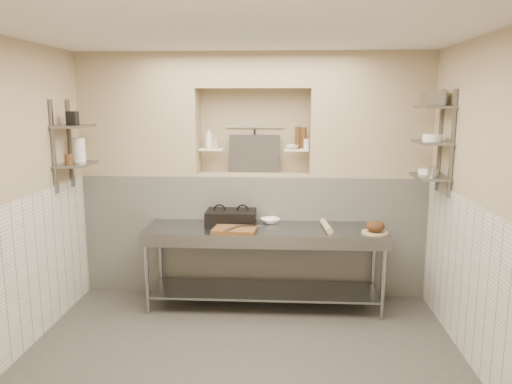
# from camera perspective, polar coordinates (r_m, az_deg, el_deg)

# --- Properties ---
(floor) EXTENTS (4.00, 3.90, 0.10)m
(floor) POSITION_cam_1_polar(r_m,az_deg,el_deg) (4.69, -1.68, -19.16)
(floor) COLOR #47443F
(floor) RESTS_ON ground
(ceiling) EXTENTS (4.00, 3.90, 0.10)m
(ceiling) POSITION_cam_1_polar(r_m,az_deg,el_deg) (4.12, -1.91, 18.60)
(ceiling) COLOR silver
(ceiling) RESTS_ON ground
(wall_left) EXTENTS (0.10, 3.90, 2.80)m
(wall_left) POSITION_cam_1_polar(r_m,az_deg,el_deg) (4.81, -26.93, -1.07)
(wall_left) COLOR tan
(wall_left) RESTS_ON ground
(wall_right) EXTENTS (0.10, 3.90, 2.80)m
(wall_right) POSITION_cam_1_polar(r_m,az_deg,el_deg) (4.48, 25.35, -1.71)
(wall_right) COLOR tan
(wall_right) RESTS_ON ground
(wall_back) EXTENTS (4.00, 0.10, 2.80)m
(wall_back) POSITION_cam_1_polar(r_m,az_deg,el_deg) (6.13, -0.10, 2.32)
(wall_back) COLOR tan
(wall_back) RESTS_ON ground
(wall_front) EXTENTS (4.00, 0.10, 2.80)m
(wall_front) POSITION_cam_1_polar(r_m,az_deg,el_deg) (2.26, -6.47, -12.01)
(wall_front) COLOR tan
(wall_front) RESTS_ON ground
(backwall_lower) EXTENTS (4.00, 0.40, 1.40)m
(backwall_lower) POSITION_cam_1_polar(r_m,az_deg,el_deg) (6.03, -0.25, -4.62)
(backwall_lower) COLOR silver
(backwall_lower) RESTS_ON floor
(alcove_sill) EXTENTS (1.30, 0.40, 0.02)m
(alcove_sill) POSITION_cam_1_polar(r_m,az_deg,el_deg) (5.88, -0.25, 2.07)
(alcove_sill) COLOR tan
(alcove_sill) RESTS_ON backwall_lower
(backwall_pillar_left) EXTENTS (1.35, 0.40, 1.40)m
(backwall_pillar_left) POSITION_cam_1_polar(r_m,az_deg,el_deg) (6.06, -13.01, 8.60)
(backwall_pillar_left) COLOR tan
(backwall_pillar_left) RESTS_ON backwall_lower
(backwall_pillar_right) EXTENTS (1.35, 0.40, 1.40)m
(backwall_pillar_right) POSITION_cam_1_polar(r_m,az_deg,el_deg) (5.89, 12.86, 8.56)
(backwall_pillar_right) COLOR tan
(backwall_pillar_right) RESTS_ON backwall_lower
(backwall_header) EXTENTS (1.30, 0.40, 0.40)m
(backwall_header) POSITION_cam_1_polar(r_m,az_deg,el_deg) (5.83, -0.26, 13.72)
(backwall_header) COLOR tan
(backwall_header) RESTS_ON backwall_lower
(wainscot_left) EXTENTS (0.02, 3.90, 1.40)m
(wainscot_left) POSITION_cam_1_polar(r_m,az_deg,el_deg) (4.95, -25.66, -9.05)
(wainscot_left) COLOR silver
(wainscot_left) RESTS_ON floor
(wainscot_right) EXTENTS (0.02, 3.90, 1.40)m
(wainscot_right) POSITION_cam_1_polar(r_m,az_deg,el_deg) (4.64, 23.98, -10.20)
(wainscot_right) COLOR silver
(wainscot_right) RESTS_ON floor
(alcove_shelf_left) EXTENTS (0.28, 0.16, 0.02)m
(alcove_shelf_left) POSITION_cam_1_polar(r_m,az_deg,el_deg) (5.90, -5.12, 4.89)
(alcove_shelf_left) COLOR white
(alcove_shelf_left) RESTS_ON backwall_lower
(alcove_shelf_right) EXTENTS (0.28, 0.16, 0.02)m
(alcove_shelf_right) POSITION_cam_1_polar(r_m,az_deg,el_deg) (5.84, 4.67, 4.84)
(alcove_shelf_right) COLOR white
(alcove_shelf_right) RESTS_ON backwall_lower
(utensil_rail) EXTENTS (0.70, 0.02, 0.02)m
(utensil_rail) POSITION_cam_1_polar(r_m,az_deg,el_deg) (6.00, -0.15, 7.41)
(utensil_rail) COLOR gray
(utensil_rail) RESTS_ON wall_back
(hanging_steel) EXTENTS (0.02, 0.02, 0.30)m
(hanging_steel) POSITION_cam_1_polar(r_m,az_deg,el_deg) (5.99, -0.16, 5.78)
(hanging_steel) COLOR black
(hanging_steel) RESTS_ON utensil_rail
(splash_panel) EXTENTS (0.60, 0.08, 0.45)m
(splash_panel) POSITION_cam_1_polar(r_m,az_deg,el_deg) (5.95, -0.19, 4.40)
(splash_panel) COLOR #383330
(splash_panel) RESTS_ON alcove_sill
(shelf_rail_left_a) EXTENTS (0.03, 0.03, 0.95)m
(shelf_rail_left_a) POSITION_cam_1_polar(r_m,az_deg,el_deg) (5.82, -20.45, 5.20)
(shelf_rail_left_a) COLOR slate
(shelf_rail_left_a) RESTS_ON wall_left
(shelf_rail_left_b) EXTENTS (0.03, 0.03, 0.95)m
(shelf_rail_left_b) POSITION_cam_1_polar(r_m,az_deg,el_deg) (5.46, -22.13, 4.79)
(shelf_rail_left_b) COLOR slate
(shelf_rail_left_b) RESTS_ON wall_left
(wall_shelf_left_lower) EXTENTS (0.30, 0.50, 0.02)m
(wall_shelf_left_lower) POSITION_cam_1_polar(r_m,az_deg,el_deg) (5.61, -19.88, 3.00)
(wall_shelf_left_lower) COLOR slate
(wall_shelf_left_lower) RESTS_ON wall_left
(wall_shelf_left_upper) EXTENTS (0.30, 0.50, 0.03)m
(wall_shelf_left_upper) POSITION_cam_1_polar(r_m,az_deg,el_deg) (5.58, -20.13, 7.08)
(wall_shelf_left_upper) COLOR slate
(wall_shelf_left_upper) RESTS_ON wall_left
(shelf_rail_right_a) EXTENTS (0.03, 0.03, 1.05)m
(shelf_rail_right_a) POSITION_cam_1_polar(r_m,az_deg,el_deg) (5.56, 20.24, 5.51)
(shelf_rail_right_a) COLOR slate
(shelf_rail_right_a) RESTS_ON wall_right
(shelf_rail_right_b) EXTENTS (0.03, 0.03, 1.05)m
(shelf_rail_right_b) POSITION_cam_1_polar(r_m,az_deg,el_deg) (5.18, 21.51, 5.12)
(shelf_rail_right_b) COLOR slate
(shelf_rail_right_b) RESTS_ON wall_right
(wall_shelf_right_lower) EXTENTS (0.30, 0.50, 0.02)m
(wall_shelf_right_lower) POSITION_cam_1_polar(r_m,az_deg,el_deg) (5.37, 19.24, 1.66)
(wall_shelf_right_lower) COLOR slate
(wall_shelf_right_lower) RESTS_ON wall_right
(wall_shelf_right_mid) EXTENTS (0.30, 0.50, 0.02)m
(wall_shelf_right_mid) POSITION_cam_1_polar(r_m,az_deg,el_deg) (5.33, 19.46, 5.38)
(wall_shelf_right_mid) COLOR slate
(wall_shelf_right_mid) RESTS_ON wall_right
(wall_shelf_right_upper) EXTENTS (0.30, 0.50, 0.03)m
(wall_shelf_right_upper) POSITION_cam_1_polar(r_m,az_deg,el_deg) (5.32, 19.69, 9.13)
(wall_shelf_right_upper) COLOR slate
(wall_shelf_right_upper) RESTS_ON wall_right
(prep_table) EXTENTS (2.60, 0.70, 0.90)m
(prep_table) POSITION_cam_1_polar(r_m,az_deg,el_deg) (5.49, 0.98, -6.75)
(prep_table) COLOR gray
(prep_table) RESTS_ON floor
(panini_press) EXTENTS (0.56, 0.41, 0.15)m
(panini_press) POSITION_cam_1_polar(r_m,az_deg,el_deg) (5.62, -2.85, -2.84)
(panini_press) COLOR black
(panini_press) RESTS_ON prep_table
(cutting_board) EXTENTS (0.48, 0.36, 0.04)m
(cutting_board) POSITION_cam_1_polar(r_m,az_deg,el_deg) (5.28, -2.44, -4.35)
(cutting_board) COLOR brown
(cutting_board) RESTS_ON prep_table
(knife_blade) EXTENTS (0.28, 0.04, 0.01)m
(knife_blade) POSITION_cam_1_polar(r_m,az_deg,el_deg) (5.32, -0.67, -3.89)
(knife_blade) COLOR gray
(knife_blade) RESTS_ON cutting_board
(tongs) EXTENTS (0.15, 0.22, 0.02)m
(tongs) POSITION_cam_1_polar(r_m,az_deg,el_deg) (5.23, -2.70, -4.08)
(tongs) COLOR gray
(tongs) RESTS_ON cutting_board
(mixing_bowl) EXTENTS (0.28, 0.28, 0.05)m
(mixing_bowl) POSITION_cam_1_polar(r_m,az_deg,el_deg) (5.65, 1.65, -3.29)
(mixing_bowl) COLOR white
(mixing_bowl) RESTS_ON prep_table
(rolling_pin) EXTENTS (0.11, 0.46, 0.07)m
(rolling_pin) POSITION_cam_1_polar(r_m,az_deg,el_deg) (5.43, 8.03, -3.86)
(rolling_pin) COLOR tan
(rolling_pin) RESTS_ON prep_table
(bread_board) EXTENTS (0.28, 0.28, 0.02)m
(bread_board) POSITION_cam_1_polar(r_m,az_deg,el_deg) (5.37, 13.43, -4.51)
(bread_board) COLOR tan
(bread_board) RESTS_ON prep_table
(bread_loaf) EXTENTS (0.20, 0.20, 0.12)m
(bread_loaf) POSITION_cam_1_polar(r_m,az_deg,el_deg) (5.35, 13.46, -3.82)
(bread_loaf) COLOR #4C2D19
(bread_loaf) RESTS_ON bread_board
(bottle_soap) EXTENTS (0.10, 0.10, 0.24)m
(bottle_soap) POSITION_cam_1_polar(r_m,az_deg,el_deg) (5.88, -5.40, 6.15)
(bottle_soap) COLOR white
(bottle_soap) RESTS_ON alcove_shelf_left
(jar_alcove) EXTENTS (0.08, 0.08, 0.12)m
(jar_alcove) POSITION_cam_1_polar(r_m,az_deg,el_deg) (5.88, -4.71, 5.60)
(jar_alcove) COLOR tan
(jar_alcove) RESTS_ON alcove_shelf_left
(bowl_alcove) EXTENTS (0.18, 0.18, 0.05)m
(bowl_alcove) POSITION_cam_1_polar(r_m,az_deg,el_deg) (5.81, 4.14, 5.17)
(bowl_alcove) COLOR white
(bowl_alcove) RESTS_ON alcove_shelf_right
(condiment_a) EXTENTS (0.07, 0.07, 0.25)m
(condiment_a) POSITION_cam_1_polar(r_m,az_deg,el_deg) (5.86, 5.48, 6.17)
(condiment_a) COLOR #4D2D15
(condiment_a) RESTS_ON alcove_shelf_right
(condiment_b) EXTENTS (0.06, 0.06, 0.25)m
(condiment_b) POSITION_cam_1_polar(r_m,az_deg,el_deg) (5.86, 4.80, 6.22)
(condiment_b) COLOR #4D2D15
(condiment_b) RESTS_ON alcove_shelf_right
(condiment_c) EXTENTS (0.07, 0.07, 0.11)m
(condiment_c) POSITION_cam_1_polar(r_m,az_deg,el_deg) (5.84, 5.77, 5.51)
(condiment_c) COLOR white
(condiment_c) RESTS_ON alcove_shelf_right
(jug_left) EXTENTS (0.13, 0.13, 0.25)m
(jug_left) POSITION_cam_1_polar(r_m,az_deg,el_deg) (5.69, -19.55, 4.53)
(jug_left) COLOR white
(jug_left) RESTS_ON wall_shelf_left_lower
(jar_left) EXTENTS (0.08, 0.08, 0.12)m
(jar_left) POSITION_cam_1_polar(r_m,az_deg,el_deg) (5.44, -20.65, 3.49)
(jar_left) COLOR #4D2D15
(jar_left) RESTS_ON wall_shelf_left_lower
(box_left_upper) EXTENTS (0.10, 0.10, 0.14)m
(box_left_upper) POSITION_cam_1_polar(r_m,az_deg,el_deg) (5.56, -20.25, 7.93)
(box_left_upper) COLOR black
(box_left_upper) RESTS_ON wall_shelf_left_upper
(bowl_right) EXTENTS (0.18, 0.18, 0.05)m
(bowl_right) POSITION_cam_1_polar(r_m,az_deg,el_deg) (5.46, 18.98, 2.23)
(bowl_right) COLOR white
(bowl_right) RESTS_ON wall_shelf_right_lower
(canister_right) EXTENTS (0.10, 0.10, 0.10)m
(canister_right) POSITION_cam_1_polar(r_m,az_deg,el_deg) (5.26, 19.59, 2.17)
(canister_right) COLOR gray
(canister_right) RESTS_ON wall_shelf_right_lower
(bowl_right_mid) EXTENTS (0.19, 0.19, 0.07)m
(bowl_right_mid) POSITION_cam_1_polar(r_m,az_deg,el_deg) (5.32, 19.51, 5.88)
(bowl_right_mid) COLOR white
(bowl_right_mid) RESTS_ON wall_shelf_right_mid
(basket_right) EXTENTS (0.19, 0.23, 0.15)m
(basket_right) POSITION_cam_1_polar(r_m,az_deg,el_deg) (5.36, 19.63, 10.07)
(basket_right) COLOR gray
(basket_right) RESTS_ON wall_shelf_right_upper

